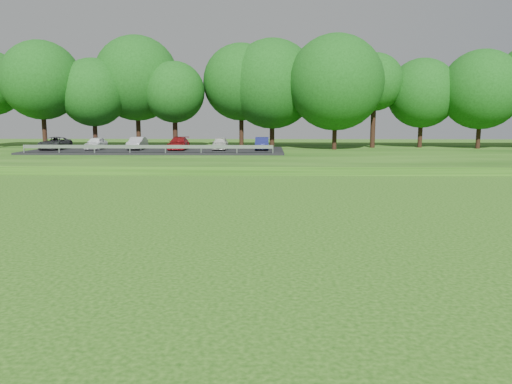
{
  "coord_description": "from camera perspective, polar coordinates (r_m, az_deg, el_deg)",
  "views": [
    {
      "loc": [
        -13.49,
        -14.79,
        4.13
      ],
      "look_at": [
        -13.9,
        3.36,
        1.3
      ],
      "focal_mm": 35.0,
      "sensor_mm": 36.0,
      "label": 1
    }
  ],
  "objects": [
    {
      "name": "parking_lot",
      "position": [
        48.96,
        -11.76,
        5.08
      ],
      "size": [
        24.0,
        9.0,
        1.38
      ],
      "color": "black",
      "rests_on": "berm"
    },
    {
      "name": "berm",
      "position": [
        50.76,
        16.74,
        4.16
      ],
      "size": [
        130.0,
        30.0,
        0.6
      ],
      "primitive_type": "cube",
      "color": "#143E0B",
      "rests_on": "ground"
    },
    {
      "name": "treeline",
      "position": [
        54.63,
        15.98,
        12.69
      ],
      "size": [
        104.0,
        7.0,
        15.0
      ],
      "primitive_type": null,
      "color": "#12420F",
      "rests_on": "berm"
    },
    {
      "name": "walking_path",
      "position": [
        37.53,
        22.36,
        1.91
      ],
      "size": [
        130.0,
        1.6,
        0.04
      ],
      "primitive_type": "cube",
      "color": "gray",
      "rests_on": "ground"
    }
  ]
}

